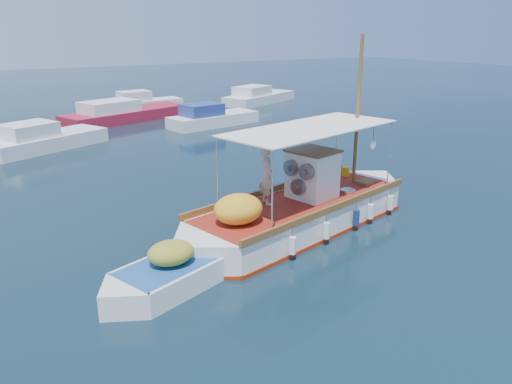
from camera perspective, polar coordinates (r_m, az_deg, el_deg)
ground at (r=17.46m, az=3.96°, el=-3.54°), size 160.00×160.00×0.00m
fishing_caique at (r=16.85m, az=5.02°, el=-2.29°), size 10.36×4.58×6.49m
dinghy at (r=13.78m, az=-7.42°, el=-8.44°), size 5.61×3.00×1.45m
bg_boat_nw at (r=30.40m, az=-23.16°, el=5.40°), size 7.06×4.93×1.80m
bg_boat_n at (r=38.16m, az=-14.90°, el=8.57°), size 10.04×5.66×1.80m
bg_boat_ne at (r=35.15m, az=-5.14°, el=8.33°), size 6.79×3.33×1.80m
bg_boat_e at (r=46.20m, az=0.23°, el=10.74°), size 8.35×5.64×1.80m
bg_boat_far_n at (r=43.27m, az=-12.79°, el=9.80°), size 6.30×2.52×1.80m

